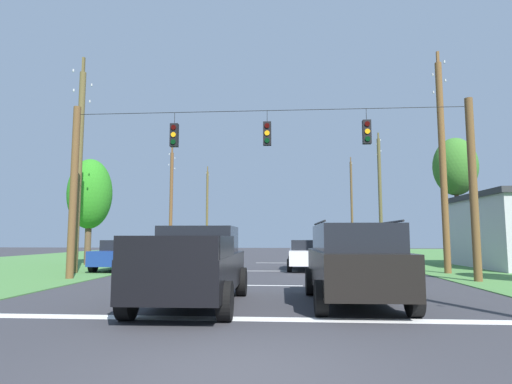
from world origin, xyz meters
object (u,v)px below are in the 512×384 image
Objects in this scene: distant_car_oncoming at (124,255)px; utility_pole_distant_left at (207,209)px; suv_black at (354,262)px; distant_car_crossing_white at (308,254)px; utility_pole_far_right at (380,194)px; utility_pole_near_left at (352,205)px; pickup_truck at (195,266)px; utility_pole_far_left at (79,164)px; tree_roadside_right at (455,167)px; tree_roadside_left at (90,194)px; utility_pole_distant_right at (171,201)px; overhead_signal_span at (267,180)px; utility_pole_mid_right at (443,160)px.

distant_car_oncoming is 0.42× the size of utility_pole_distant_left.
suv_black is 1.11× the size of distant_car_crossing_white.
utility_pole_near_left reaches higher than utility_pole_far_right.
pickup_truck is 12.08m from utility_pole_far_left.
distant_car_crossing_white is at bearing 93.02° from suv_black.
suv_black is 18.31m from tree_roadside_right.
tree_roadside_left is at bearing 110.67° from utility_pole_far_left.
utility_pole_near_left is at bearing 42.36° from utility_pole_distant_right.
tree_roadside_right reaches higher than overhead_signal_span.
pickup_truck is at bearing -104.24° from utility_pole_near_left.
tree_roadside_right reaches higher than suv_black.
distant_car_crossing_white is (3.37, 11.37, -0.18)m from pickup_truck.
utility_pole_distant_left is at bearing 104.38° from overhead_signal_span.
utility_pole_near_left is at bearing 75.76° from pickup_truck.
suv_black is 0.62× the size of tree_roadside_right.
distant_car_crossing_white is 15.20m from utility_pole_far_right.
utility_pole_far_right is (15.84, 13.95, 4.36)m from distant_car_oncoming.
overhead_signal_span is 6.88m from pickup_truck.
overhead_signal_span reaches higher than distant_car_oncoming.
utility_pole_near_left is at bearing 89.52° from utility_pole_far_right.
pickup_truck is at bearing -106.50° from distant_car_crossing_white.
overhead_signal_span is 2.96× the size of pickup_truck.
utility_pole_far_left reaches higher than utility_pole_far_right.
suv_black is at bearing -119.55° from tree_roadside_right.
utility_pole_distant_left is (-0.07, 16.66, 0.35)m from utility_pole_distant_right.
overhead_signal_span is at bearing -15.63° from utility_pole_far_left.
distant_car_oncoming is 14.28m from utility_pole_distant_right.
utility_pole_mid_right reaches higher than overhead_signal_span.
suv_black is at bearing -86.98° from distant_car_crossing_white.
utility_pole_far_left is (-11.43, 8.16, 4.03)m from suv_black.
utility_pole_far_right is 23.55m from utility_pole_far_left.
utility_pole_distant_left is 1.35× the size of tree_roadside_right.
tree_roadside_left is (-11.17, 8.24, 0.36)m from overhead_signal_span.
utility_pole_mid_right is (6.28, -1.78, 4.47)m from distant_car_crossing_white.
utility_pole_far_left is at bearing 144.46° from suv_black.
overhead_signal_span is 1.52× the size of utility_pole_mid_right.
suv_black is at bearing -66.86° from overhead_signal_span.
utility_pole_far_right is 1.33× the size of tree_roadside_right.
tree_roadside_left is at bearing 134.38° from suv_black.
utility_pole_mid_right is at bearing -90.91° from utility_pole_near_left.
overhead_signal_span reaches higher than tree_roadside_left.
utility_pole_distant_left reaches higher than distant_car_oncoming.
overhead_signal_span is at bearing 75.68° from pickup_truck.
distant_car_oncoming is at bearing -83.95° from utility_pole_distant_right.
utility_pole_distant_right is at bearing 115.40° from suv_black.
distant_car_oncoming is 0.39× the size of utility_pole_near_left.
utility_pole_far_left is at bearing 164.37° from overhead_signal_span.
utility_pole_mid_right is 22.27m from utility_pole_distant_right.
suv_black is at bearing -121.77° from utility_pole_mid_right.
pickup_truck is at bearing -135.17° from utility_pole_mid_right.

